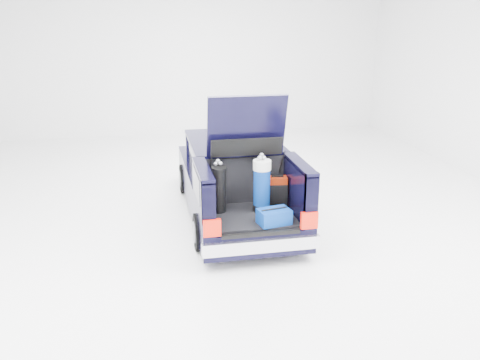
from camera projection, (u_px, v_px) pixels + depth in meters
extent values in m
plane|color=white|center=(235.00, 215.00, 9.73)|extent=(14.00, 14.00, 0.00)
cube|color=black|center=(229.00, 180.00, 10.18)|extent=(1.75, 3.00, 0.70)
cube|color=black|center=(217.00, 163.00, 11.67)|extent=(1.70, 0.30, 0.50)
cube|color=silver|center=(216.00, 164.00, 11.83)|extent=(1.72, 0.10, 0.22)
cube|color=black|center=(233.00, 156.00, 9.52)|extent=(1.55, 1.95, 0.54)
cube|color=black|center=(233.00, 141.00, 9.43)|extent=(1.62, 2.05, 0.06)
cube|color=black|center=(252.00, 229.00, 8.23)|extent=(1.75, 1.30, 0.40)
cube|color=black|center=(252.00, 216.00, 8.17)|extent=(1.32, 1.18, 0.05)
cube|color=black|center=(204.00, 196.00, 7.89)|extent=(0.20, 1.30, 0.85)
cube|color=black|center=(299.00, 190.00, 8.17)|extent=(0.20, 1.30, 0.85)
cube|color=black|center=(203.00, 170.00, 7.75)|extent=(0.20, 1.30, 0.06)
cube|color=black|center=(300.00, 164.00, 8.03)|extent=(0.20, 1.30, 0.06)
cube|color=black|center=(244.00, 181.00, 8.61)|extent=(1.36, 0.08, 0.84)
cube|color=silver|center=(262.00, 246.00, 7.58)|extent=(1.80, 0.12, 0.20)
cube|color=#B31507|center=(212.00, 228.00, 7.37)|extent=(0.26, 0.07, 0.26)
cube|color=#B31507|center=(309.00, 220.00, 7.64)|extent=(0.26, 0.07, 0.26)
cube|color=black|center=(261.00, 234.00, 7.56)|extent=(1.20, 0.06, 0.06)
cube|color=black|center=(247.00, 126.00, 8.14)|extent=(1.28, 0.33, 1.03)
cube|color=black|center=(246.00, 117.00, 8.13)|extent=(0.95, 0.17, 0.54)
cylinder|color=black|center=(185.00, 179.00, 10.84)|extent=(0.20, 0.62, 0.62)
cylinder|color=slate|center=(185.00, 179.00, 10.84)|extent=(0.23, 0.36, 0.36)
cylinder|color=black|center=(260.00, 174.00, 11.14)|extent=(0.20, 0.62, 0.62)
cylinder|color=slate|center=(260.00, 174.00, 11.14)|extent=(0.23, 0.36, 0.36)
cylinder|color=black|center=(201.00, 232.00, 8.23)|extent=(0.20, 0.62, 0.62)
cylinder|color=slate|center=(201.00, 232.00, 8.23)|extent=(0.23, 0.36, 0.36)
cylinder|color=black|center=(298.00, 224.00, 8.53)|extent=(0.20, 0.62, 0.62)
cylinder|color=slate|center=(298.00, 224.00, 8.53)|extent=(0.23, 0.36, 0.36)
cube|color=maroon|center=(277.00, 191.00, 8.48)|extent=(0.34, 0.24, 0.50)
cube|color=black|center=(277.00, 176.00, 8.39)|extent=(0.21, 0.07, 0.03)
cube|color=black|center=(278.00, 196.00, 8.40)|extent=(0.33, 0.06, 0.38)
cylinder|color=black|center=(219.00, 189.00, 8.14)|extent=(0.25, 0.33, 0.80)
cube|color=white|center=(218.00, 186.00, 8.23)|extent=(0.09, 0.02, 0.28)
sphere|color=#99999E|center=(216.00, 164.00, 8.02)|extent=(0.07, 0.07, 0.07)
sphere|color=#99999E|center=(220.00, 163.00, 7.98)|extent=(0.07, 0.07, 0.07)
cylinder|color=black|center=(261.00, 207.00, 8.31)|extent=(0.33, 0.33, 0.11)
cylinder|color=navy|center=(262.00, 187.00, 8.20)|extent=(0.31, 0.31, 0.61)
cylinder|color=white|center=(262.00, 165.00, 8.08)|extent=(0.33, 0.33, 0.16)
sphere|color=#99999E|center=(264.00, 158.00, 8.07)|extent=(0.07, 0.07, 0.07)
sphere|color=#99999E|center=(262.00, 155.00, 8.07)|extent=(0.07, 0.07, 0.07)
cube|color=navy|center=(274.00, 217.00, 7.79)|extent=(0.53, 0.40, 0.23)
cylinder|color=black|center=(274.00, 209.00, 7.75)|extent=(0.42, 0.10, 0.03)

